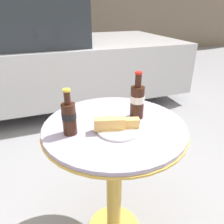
% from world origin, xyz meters
% --- Properties ---
extents(bistro_table, '(0.71, 0.71, 0.78)m').
position_xyz_m(bistro_table, '(0.00, 0.00, 0.60)').
color(bistro_table, gold).
rests_on(bistro_table, ground_plane).
extents(cola_bottle_left, '(0.06, 0.06, 0.21)m').
position_xyz_m(cola_bottle_left, '(-0.22, -0.01, 0.86)').
color(cola_bottle_left, '#33190F').
rests_on(cola_bottle_left, bistro_table).
extents(cola_bottle_right, '(0.07, 0.07, 0.24)m').
position_xyz_m(cola_bottle_right, '(0.13, 0.03, 0.87)').
color(cola_bottle_right, '#33190F').
rests_on(cola_bottle_right, bistro_table).
extents(lunch_plate_near, '(0.23, 0.21, 0.07)m').
position_xyz_m(lunch_plate_near, '(-0.01, -0.06, 0.80)').
color(lunch_plate_near, white).
rests_on(lunch_plate_near, bistro_table).
extents(parked_car, '(4.50, 1.76, 1.38)m').
position_xyz_m(parked_car, '(-0.57, 2.38, 0.65)').
color(parked_car, '#B7B7BC').
rests_on(parked_car, ground_plane).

